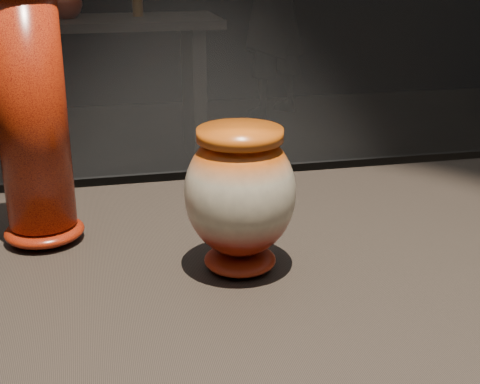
% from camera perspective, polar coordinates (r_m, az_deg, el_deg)
% --- Properties ---
extents(main_vase, '(0.18, 0.18, 0.19)m').
position_cam_1_polar(main_vase, '(0.85, -0.00, -0.22)').
color(main_vase, maroon).
rests_on(main_vase, display_plinth).
extents(tall_vase, '(0.14, 0.14, 0.36)m').
position_cam_1_polar(tall_vase, '(0.96, -17.27, 5.60)').
color(tall_vase, '#B52D0C').
rests_on(tall_vase, display_plinth).
extents(back_shelf, '(2.00, 0.60, 0.90)m').
position_cam_1_polar(back_shelf, '(4.15, -15.88, 10.36)').
color(back_shelf, black).
rests_on(back_shelf, ground).
extents(back_vase_right, '(0.06, 0.06, 0.13)m').
position_cam_1_polar(back_vase_right, '(4.17, -8.74, 15.49)').
color(back_vase_right, brown).
rests_on(back_vase_right, back_shelf).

